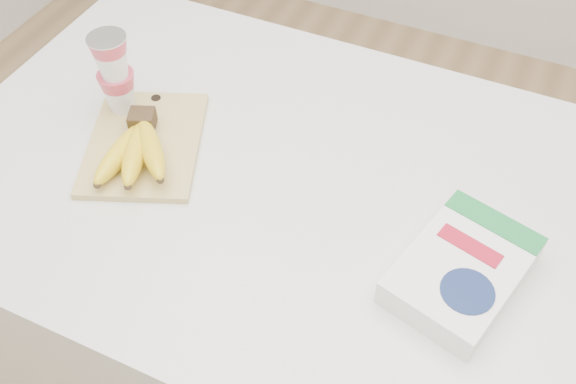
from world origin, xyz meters
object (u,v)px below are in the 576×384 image
Objects in this scene: cutting_board at (145,143)px; bananas at (136,149)px; table at (282,312)px; cereal_box at (462,270)px; yogurt_stack at (114,72)px.

cutting_board is 0.06m from bananas.
cereal_box is at bearing -13.46° from table.
yogurt_stack is at bearing 134.51° from bananas.
bananas reaches higher than cereal_box.
bananas is (-0.25, -0.08, 0.53)m from table.
cutting_board is at bearing -34.87° from yogurt_stack.
bananas is at bearing -162.05° from table.
table is at bearing -3.82° from yogurt_stack.
table is at bearing 17.95° from bananas.
bananas is 0.16m from yogurt_stack.
bananas is 0.62m from cereal_box.
table is 6.21× the size of bananas.
yogurt_stack is 0.62× the size of cereal_box.
yogurt_stack is (-0.09, 0.06, 0.10)m from cutting_board.
yogurt_stack is (-0.10, 0.11, 0.07)m from bananas.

